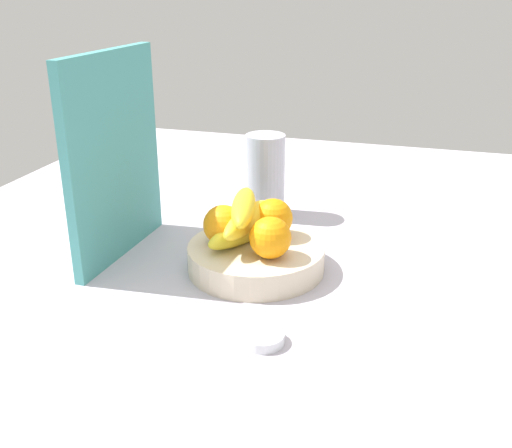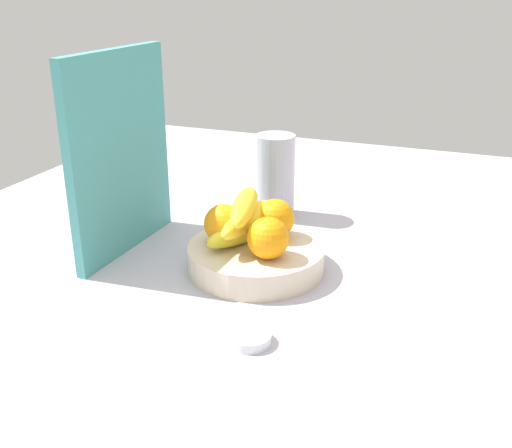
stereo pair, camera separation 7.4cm
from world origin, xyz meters
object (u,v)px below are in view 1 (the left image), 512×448
at_px(orange_front_left, 270,238).
at_px(cutting_board, 114,157).
at_px(orange_front_right, 273,218).
at_px(banana_bunch, 245,219).
at_px(orange_center, 223,225).
at_px(fruit_bowl, 256,258).
at_px(jar_lid, 262,338).
at_px(thermos_tumbler, 265,176).

bearing_deg(orange_front_left, cutting_board, 82.99).
height_order(orange_front_right, banana_bunch, banana_bunch).
bearing_deg(orange_front_right, banana_bunch, 131.28).
distance_m(orange_front_left, orange_center, 0.10).
distance_m(orange_front_left, cutting_board, 0.31).
bearing_deg(banana_bunch, orange_front_left, -129.06).
height_order(fruit_bowl, banana_bunch, banana_bunch).
xyz_separation_m(cutting_board, jar_lid, (-0.21, -0.33, -0.17)).
relative_size(cutting_board, jar_lid, 5.88).
bearing_deg(fruit_bowl, cutting_board, 90.06).
relative_size(orange_front_left, banana_bunch, 0.39).
xyz_separation_m(fruit_bowl, orange_center, (-0.01, 0.06, 0.06)).
distance_m(orange_front_right, jar_lid, 0.28).
bearing_deg(orange_center, jar_lid, -147.80).
height_order(orange_front_left, jar_lid, orange_front_left).
relative_size(orange_front_left, orange_front_right, 1.00).
distance_m(fruit_bowl, orange_center, 0.08).
bearing_deg(jar_lid, fruit_bowl, 19.08).
height_order(cutting_board, jar_lid, cutting_board).
bearing_deg(fruit_bowl, orange_center, 97.27).
relative_size(orange_front_right, banana_bunch, 0.39).
bearing_deg(banana_bunch, jar_lid, -156.52).
distance_m(orange_front_left, thermos_tumbler, 0.31).
bearing_deg(cutting_board, fruit_bowl, -88.20).
bearing_deg(jar_lid, banana_bunch, 23.48).
distance_m(banana_bunch, thermos_tumbler, 0.25).
xyz_separation_m(orange_center, cutting_board, (0.01, 0.20, 0.10)).
bearing_deg(orange_front_left, fruit_bowl, 44.15).
relative_size(orange_front_right, jar_lid, 1.13).
height_order(fruit_bowl, cutting_board, cutting_board).
height_order(orange_front_left, orange_center, same).
distance_m(orange_front_left, banana_bunch, 0.08).
bearing_deg(thermos_tumbler, cutting_board, 142.02).
distance_m(orange_front_right, banana_bunch, 0.05).
relative_size(fruit_bowl, orange_front_right, 3.40).
height_order(orange_center, jar_lid, orange_center).
height_order(orange_front_right, orange_center, same).
relative_size(orange_center, banana_bunch, 0.39).
distance_m(orange_front_left, jar_lid, 0.20).
xyz_separation_m(banana_bunch, cutting_board, (-0.01, 0.23, 0.09)).
bearing_deg(cutting_board, orange_center, -90.23).
distance_m(orange_front_right, thermos_tumbler, 0.22).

